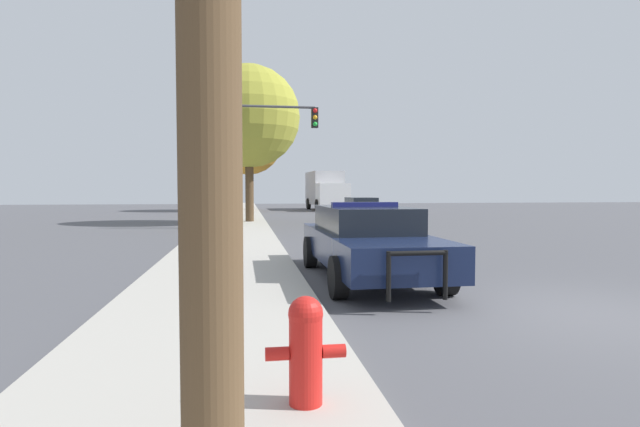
% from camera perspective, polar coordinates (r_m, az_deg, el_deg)
% --- Properties ---
extents(ground_plane, '(110.00, 110.00, 0.00)m').
position_cam_1_polar(ground_plane, '(8.01, 27.82, -10.17)').
color(ground_plane, '#4F4F54').
extents(sidewalk_left, '(3.00, 110.00, 0.13)m').
position_cam_1_polar(sidewalk_left, '(6.51, -12.39, -12.30)').
color(sidewalk_left, '#ADA89E').
rests_on(sidewalk_left, ground_plane).
extents(police_car, '(2.08, 5.46, 1.50)m').
position_cam_1_polar(police_car, '(9.82, 5.39, -3.04)').
color(police_car, '#141E3D').
rests_on(police_car, ground_plane).
extents(fire_hydrant, '(0.61, 0.27, 0.82)m').
position_cam_1_polar(fire_hydrant, '(3.88, -1.65, -14.98)').
color(fire_hydrant, red).
rests_on(fire_hydrant, sidewalk_left).
extents(traffic_light, '(3.79, 0.35, 5.44)m').
position_cam_1_polar(traffic_light, '(22.46, -6.00, 8.40)').
color(traffic_light, '#424247').
rests_on(traffic_light, sidewalk_left).
extents(car_background_oncoming, '(1.99, 4.49, 1.28)m').
position_cam_1_polar(car_background_oncoming, '(29.06, 4.80, 0.68)').
color(car_background_oncoming, slate).
rests_on(car_background_oncoming, ground_plane).
extents(box_truck, '(2.88, 7.45, 3.27)m').
position_cam_1_polar(box_truck, '(42.51, 0.66, 2.76)').
color(box_truck, silver).
rests_on(box_truck, ground_plane).
extents(tree_sidewalk_mid, '(5.16, 5.16, 7.89)m').
position_cam_1_polar(tree_sidewalk_mid, '(25.83, -8.12, 10.91)').
color(tree_sidewalk_mid, '#4C3823').
rests_on(tree_sidewalk_mid, sidewalk_left).
extents(tree_sidewalk_far, '(5.62, 5.62, 8.42)m').
position_cam_1_polar(tree_sidewalk_far, '(40.67, -8.24, 8.36)').
color(tree_sidewalk_far, brown).
rests_on(tree_sidewalk_far, sidewalk_left).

